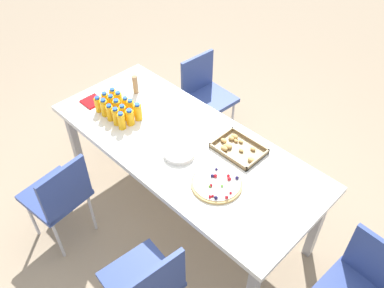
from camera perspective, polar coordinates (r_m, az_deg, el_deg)
name	(u,v)px	position (r m, az deg, el deg)	size (l,w,h in m)	color
ground_plane	(185,208)	(3.42, -1.08, -9.15)	(12.00, 12.00, 0.00)	gray
party_table	(183,149)	(2.91, -1.26, -0.74)	(2.11, 0.90, 0.76)	silver
chair_near_right	(147,284)	(2.49, -6.52, -19.28)	(0.44, 0.44, 0.83)	#33478C
chair_near_left	(59,195)	(3.01, -18.48, -6.93)	(0.44, 0.44, 0.83)	#33478C
chair_far_left	(205,92)	(3.80, 1.93, 7.52)	(0.42, 0.42, 0.83)	#33478C
juice_bottle_0	(98,104)	(3.19, -13.27, 5.55)	(0.06, 0.06, 0.13)	#FAAC14
juice_bottle_1	(104,108)	(3.13, -12.45, 5.11)	(0.06, 0.06, 0.15)	#F9AF14
juice_bottle_2	(110,113)	(3.08, -11.67, 4.41)	(0.05, 0.05, 0.14)	#FAAD14
juice_bottle_3	(116,117)	(3.03, -10.81, 3.88)	(0.06, 0.06, 0.15)	#FAAD14
juice_bottle_4	(122,121)	(2.98, -10.07, 3.27)	(0.06, 0.06, 0.15)	#FAAB14
juice_bottle_5	(105,100)	(3.22, -12.31, 6.15)	(0.05, 0.05, 0.14)	#F9AF14
juice_bottle_6	(112,103)	(3.17, -11.44, 5.73)	(0.05, 0.05, 0.15)	#FAAC14
juice_bottle_7	(117,108)	(3.11, -10.69, 5.09)	(0.06, 0.06, 0.15)	#F9AD14
juice_bottle_8	(123,113)	(3.06, -9.87, 4.42)	(0.05, 0.05, 0.14)	#F8AC14
juice_bottle_9	(130,117)	(3.01, -8.88, 3.81)	(0.06, 0.06, 0.14)	#F9AD14
juice_bottle_10	(113,96)	(3.25, -11.24, 6.73)	(0.06, 0.06, 0.14)	#F9AC14
juice_bottle_11	(119,100)	(3.20, -10.44, 6.24)	(0.06, 0.06, 0.14)	#F9AE14
juice_bottle_12	(126,105)	(3.15, -9.47, 5.59)	(0.05, 0.05, 0.13)	#F9AF14
juice_bottle_13	(131,108)	(3.09, -8.76, 5.13)	(0.06, 0.06, 0.15)	#FAAB14
juice_bottle_14	(138,112)	(3.05, -7.75, 4.57)	(0.06, 0.06, 0.15)	#F9AC14
fruit_pizza	(217,184)	(2.57, 3.59, -5.68)	(0.33, 0.33, 0.05)	tan
snack_tray	(237,148)	(2.82, 6.51, -0.56)	(0.34, 0.26, 0.04)	olive
plate_stack	(179,153)	(2.76, -1.86, -1.31)	(0.22, 0.22, 0.03)	silver
napkin_stack	(92,101)	(3.33, -14.10, 5.96)	(0.15, 0.15, 0.01)	red
cardboard_tube	(135,85)	(3.33, -8.13, 8.42)	(0.04, 0.04, 0.16)	#9E7A56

